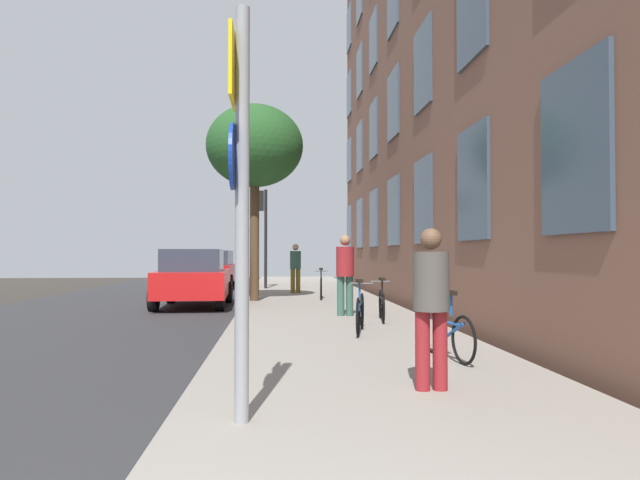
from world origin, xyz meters
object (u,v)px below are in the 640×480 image
(traffic_light, at_px, (263,221))
(bicycle_0, at_px, (447,332))
(bicycle_3, at_px, (321,287))
(pedestrian_1, at_px, (345,270))
(tree_near, at_px, (255,147))
(car_0, at_px, (194,277))
(sign_post, at_px, (239,183))
(pedestrian_0, at_px, (431,297))
(bicycle_1, at_px, (360,312))
(car_1, at_px, (213,269))
(pedestrian_2, at_px, (295,265))
(bicycle_2, at_px, (382,304))

(traffic_light, height_order, bicycle_0, traffic_light)
(bicycle_3, height_order, pedestrian_1, pedestrian_1)
(pedestrian_1, bearing_deg, bicycle_0, -82.27)
(bicycle_0, bearing_deg, tree_near, 106.65)
(pedestrian_1, distance_m, car_0, 5.32)
(tree_near, bearing_deg, car_0, -156.75)
(bicycle_0, relative_size, pedestrian_1, 0.86)
(sign_post, relative_size, traffic_light, 0.88)
(traffic_light, relative_size, bicycle_0, 2.52)
(pedestrian_0, bearing_deg, pedestrian_1, 90.45)
(tree_near, height_order, bicycle_3, tree_near)
(bicycle_1, height_order, pedestrian_0, pedestrian_0)
(car_0, height_order, car_1, same)
(pedestrian_1, bearing_deg, bicycle_3, 91.93)
(tree_near, distance_m, bicycle_3, 4.68)
(car_0, bearing_deg, car_1, 92.51)
(tree_near, xyz_separation_m, pedestrian_2, (1.32, 3.31, -3.57))
(car_0, bearing_deg, bicycle_2, -45.76)
(sign_post, distance_m, pedestrian_0, 2.39)
(sign_post, xyz_separation_m, car_0, (-2.02, 11.80, -1.27))
(sign_post, bearing_deg, traffic_light, 90.70)
(bicycle_3, bearing_deg, bicycle_2, -82.13)
(pedestrian_0, height_order, pedestrian_2, pedestrian_2)
(bicycle_2, height_order, car_1, car_1)
(bicycle_3, xyz_separation_m, car_0, (-3.69, -1.29, 0.35))
(traffic_light, height_order, tree_near, tree_near)
(bicycle_2, bearing_deg, bicycle_3, 97.87)
(bicycle_0, distance_m, pedestrian_0, 1.97)
(tree_near, xyz_separation_m, bicycle_0, (2.92, -9.75, -4.20))
(pedestrian_1, relative_size, car_1, 0.44)
(bicycle_1, relative_size, pedestrian_1, 0.95)
(pedestrian_2, bearing_deg, car_0, -126.60)
(bicycle_1, bearing_deg, pedestrian_0, -88.54)
(tree_near, distance_m, bicycle_1, 8.54)
(bicycle_1, relative_size, pedestrian_2, 1.00)
(pedestrian_2, bearing_deg, sign_post, -93.52)
(sign_post, relative_size, bicycle_3, 2.10)
(bicycle_0, bearing_deg, car_1, 105.69)
(sign_post, distance_m, pedestrian_2, 15.88)
(tree_near, distance_m, car_1, 9.04)
(bicycle_2, bearing_deg, traffic_light, 103.45)
(sign_post, bearing_deg, car_0, 99.70)
(sign_post, relative_size, pedestrian_2, 2.01)
(traffic_light, bearing_deg, pedestrian_2, -66.19)
(pedestrian_0, bearing_deg, sign_post, -152.10)
(traffic_light, xyz_separation_m, bicycle_3, (1.90, -5.46, -2.32))
(sign_post, xyz_separation_m, bicycle_1, (1.79, 5.38, -1.62))
(traffic_light, distance_m, bicycle_3, 6.23)
(tree_near, bearing_deg, sign_post, -88.42)
(bicycle_3, xyz_separation_m, pedestrian_2, (-0.70, 2.74, 0.62))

